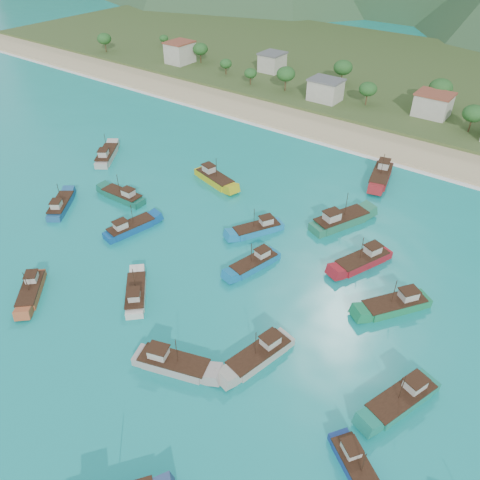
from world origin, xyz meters
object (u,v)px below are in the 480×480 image
Objects in this scene: boat_2 at (363,261)px; boat_5 at (357,469)px; boat_9 at (395,305)px; boat_12 at (402,399)px; boat_26 at (254,264)px; boat_7 at (123,196)px; boat_17 at (107,156)px; boat_13 at (61,206)px; boat_29 at (173,364)px; boat_21 at (381,176)px; boat_10 at (130,228)px; boat_1 at (214,179)px; boat_19 at (136,294)px; boat_27 at (31,291)px; boat_28 at (260,355)px; boat_31 at (258,229)px; boat_30 at (340,221)px.

boat_2 is 1.29× the size of boat_5.
boat_12 is (7.26, -16.18, -0.01)m from boat_9.
boat_9 is at bearing -155.42° from boat_26.
boat_7 is (-66.94, 25.12, 0.14)m from boat_5.
boat_13 is at bearing -98.92° from boat_17.
boat_5 is 27.18m from boat_29.
boat_2 is 32.88m from boat_21.
boat_21 is (-18.79, 38.78, 0.14)m from boat_9.
boat_10 is 0.94× the size of boat_29.
boat_7 is at bearing 33.25° from boat_2.
boat_2 reaches higher than boat_10.
boat_7 is at bearing 38.02° from boat_9.
boat_17 reaches higher than boat_5.
boat_12 is at bearing 75.97° from boat_1.
boat_19 is at bearing 28.70° from boat_12.
boat_7 is 12.91m from boat_13.
boat_28 is at bearing 152.94° from boat_27.
boat_26 is (-31.43, 11.55, -0.14)m from boat_12.
boat_31 is at bearing -96.75° from boat_5.
boat_30 is (2.67, 45.94, 0.20)m from boat_29.
boat_12 is at bearing 6.25° from boat_10.
boat_31 is at bearing -111.27° from boat_30.
boat_27 is at bearing 53.28° from boat_21.
boat_1 is 0.91× the size of boat_30.
boat_2 is 62.61m from boat_13.
boat_1 is at bearing 100.01° from boat_10.
boat_10 reaches higher than boat_26.
boat_12 reaches higher than boat_27.
boat_19 is 27.69m from boat_31.
boat_27 is 41.97m from boat_31.
boat_19 is at bearing 70.88° from boat_2.
boat_1 is at bearing -8.97° from boat_12.
boat_9 is 69.33m from boat_13.
boat_26 is (11.10, 18.12, 0.01)m from boat_19.
boat_12 reaches higher than boat_7.
boat_29 reaches higher than boat_31.
boat_31 reaches higher than boat_13.
boat_29 reaches higher than boat_5.
boat_31 is (20.39, 14.57, -0.02)m from boat_10.
boat_13 is at bearing -18.91° from boat_1.
boat_9 is (-6.53, 27.95, 0.22)m from boat_5.
boat_7 is 32.08m from boat_19.
boat_2 reaches higher than boat_31.
boat_17 reaches higher than boat_19.
boat_9 is 1.03× the size of boat_10.
boat_1 is 25.17m from boat_10.
boat_9 reaches higher than boat_19.
boat_9 reaches higher than boat_27.
boat_19 is 0.88× the size of boat_31.
boat_9 is 43.10m from boat_21.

